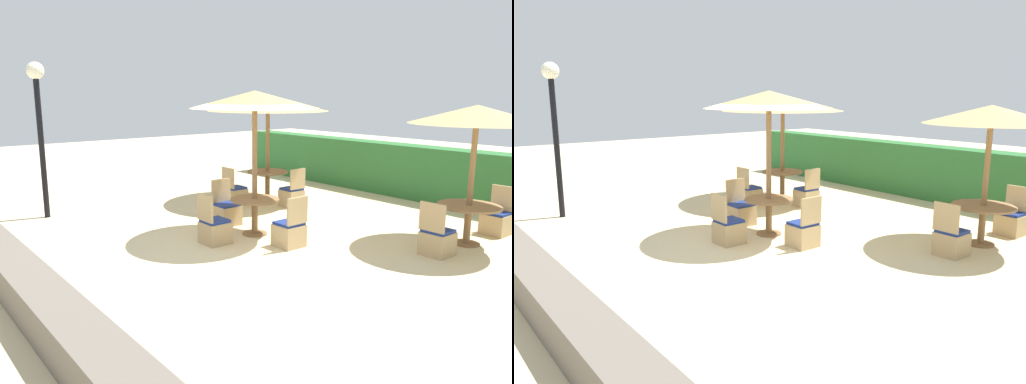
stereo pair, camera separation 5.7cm
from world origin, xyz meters
TOP-DOWN VIEW (x-y plane):
  - ground_plane at (0.00, 0.00)m, footprint 40.00×40.00m
  - hedge_row at (0.00, 6.08)m, footprint 13.00×0.70m
  - stone_border at (0.00, -3.54)m, footprint 10.00×0.56m
  - lamp_post at (-4.16, -1.94)m, footprint 0.36×0.36m
  - parasol_back_left at (-2.52, 3.01)m, footprint 3.00×3.00m
  - round_table_back_left at (-2.52, 3.01)m, footprint 1.02×1.02m
  - patio_chair_back_left_east at (-1.57, 2.97)m, footprint 0.46×0.46m
  - patio_chair_back_left_south at (-2.54, 1.98)m, footprint 0.46×0.46m
  - parasol_center at (-0.26, 0.78)m, footprint 2.41×2.41m
  - round_table_center at (-0.26, 0.78)m, footprint 0.94×0.94m
  - patio_chair_center_south at (-0.26, -0.16)m, footprint 0.46×0.46m
  - patio_chair_center_west at (-1.20, 0.78)m, footprint 0.46×0.46m
  - patio_chair_center_east at (0.73, 0.78)m, footprint 0.46×0.46m
  - parasol_back_right at (2.63, 3.37)m, footprint 2.31×2.31m
  - round_table_back_right at (2.63, 3.37)m, footprint 1.10×1.10m
  - patio_chair_back_right_north at (2.66, 4.41)m, footprint 0.46×0.46m
  - patio_chair_back_right_south at (2.64, 2.39)m, footprint 0.46×0.46m

SIDE VIEW (x-z plane):
  - ground_plane at x=0.00m, z-range 0.00..0.00m
  - stone_border at x=0.00m, z-range 0.00..0.49m
  - patio_chair_back_left_east at x=-1.57m, z-range -0.20..0.73m
  - patio_chair_back_left_south at x=-2.54m, z-range -0.20..0.73m
  - patio_chair_center_south at x=-0.26m, z-range -0.20..0.73m
  - patio_chair_center_west at x=-1.20m, z-range -0.20..0.73m
  - patio_chair_center_east at x=0.73m, z-range -0.20..0.73m
  - patio_chair_back_right_north at x=2.66m, z-range -0.20..0.73m
  - patio_chair_back_right_south at x=2.64m, z-range -0.20..0.73m
  - round_table_center at x=-0.26m, z-range 0.18..0.89m
  - round_table_back_left at x=-2.52m, z-range 0.20..0.94m
  - round_table_back_right at x=2.63m, z-range 0.22..0.94m
  - hedge_row at x=0.00m, z-range 0.00..1.36m
  - parasol_back_right at x=2.63m, z-range 1.07..3.56m
  - lamp_post at x=-4.16m, z-range 0.69..4.01m
  - parasol_back_left at x=-2.52m, z-range 1.11..3.67m
  - parasol_center at x=-0.26m, z-range 1.19..3.92m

